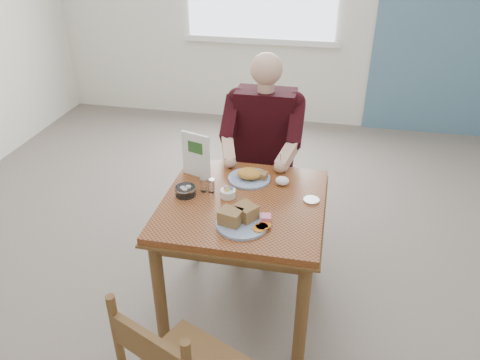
% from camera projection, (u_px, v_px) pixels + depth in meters
% --- Properties ---
extents(floor, '(6.00, 6.00, 0.00)m').
position_uv_depth(floor, '(243.00, 299.00, 3.00)').
color(floor, '#6C6058').
rests_on(floor, ground).
extents(accent_panel, '(1.60, 0.02, 2.80)m').
position_uv_depth(accent_panel, '(464.00, 1.00, 4.55)').
color(accent_panel, slate).
rests_on(accent_panel, ground).
extents(lemon_wedge, '(0.06, 0.05, 0.03)m').
position_uv_depth(lemon_wedge, '(229.00, 219.00, 2.44)').
color(lemon_wedge, yellow).
rests_on(lemon_wedge, table).
extents(napkin, '(0.09, 0.08, 0.05)m').
position_uv_depth(napkin, '(282.00, 181.00, 2.77)').
color(napkin, white).
rests_on(napkin, table).
extents(metal_dish, '(0.10, 0.10, 0.01)m').
position_uv_depth(metal_dish, '(311.00, 200.00, 2.62)').
color(metal_dish, silver).
rests_on(metal_dish, table).
extents(table, '(0.92, 0.92, 0.75)m').
position_uv_depth(table, '(243.00, 217.00, 2.68)').
color(table, brown).
rests_on(table, ground).
extents(chair_far, '(0.42, 0.42, 0.95)m').
position_uv_depth(chair_far, '(264.00, 175.00, 3.44)').
color(chair_far, brown).
rests_on(chair_far, ground).
extents(diner, '(0.53, 0.56, 1.39)m').
position_uv_depth(diner, '(263.00, 139.00, 3.19)').
color(diner, tan).
rests_on(diner, chair_far).
extents(near_plate, '(0.35, 0.35, 0.09)m').
position_uv_depth(near_plate, '(241.00, 219.00, 2.42)').
color(near_plate, white).
rests_on(near_plate, table).
extents(far_plate, '(0.29, 0.29, 0.07)m').
position_uv_depth(far_plate, '(250.00, 176.00, 2.82)').
color(far_plate, white).
rests_on(far_plate, table).
extents(caddy, '(0.09, 0.09, 0.06)m').
position_uv_depth(caddy, '(228.00, 193.00, 2.65)').
color(caddy, white).
rests_on(caddy, table).
extents(shakers, '(0.09, 0.04, 0.08)m').
position_uv_depth(shakers, '(207.00, 185.00, 2.69)').
color(shakers, white).
rests_on(shakers, table).
extents(creamer, '(0.14, 0.14, 0.05)m').
position_uv_depth(creamer, '(185.00, 191.00, 2.66)').
color(creamer, white).
rests_on(creamer, table).
extents(menu, '(0.19, 0.07, 0.28)m').
position_uv_depth(menu, '(196.00, 155.00, 2.80)').
color(menu, white).
rests_on(menu, table).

